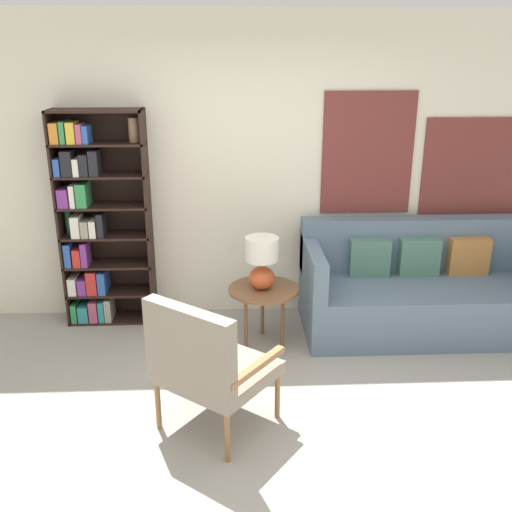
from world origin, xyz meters
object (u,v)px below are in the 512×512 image
couch (421,291)px  armchair (205,361)px  side_table (264,293)px  table_lamp (262,260)px  bookshelf (95,223)px

couch → armchair: bearing=-142.2°
armchair → side_table: bearing=69.7°
couch → table_lamp: (-1.43, -0.26, 0.41)m
side_table → table_lamp: bearing=-153.7°
bookshelf → side_table: (1.46, -0.53, -0.47)m
armchair → couch: (1.86, 1.44, -0.18)m
table_lamp → couch: bearing=10.2°
couch → table_lamp: size_ratio=4.71×
table_lamp → bookshelf: bearing=159.5°
couch → side_table: couch is taller
bookshelf → side_table: bookshelf is taller
couch → side_table: (-1.42, -0.25, 0.11)m
bookshelf → side_table: 1.62m
couch → table_lamp: 1.51m
armchair → side_table: armchair is taller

